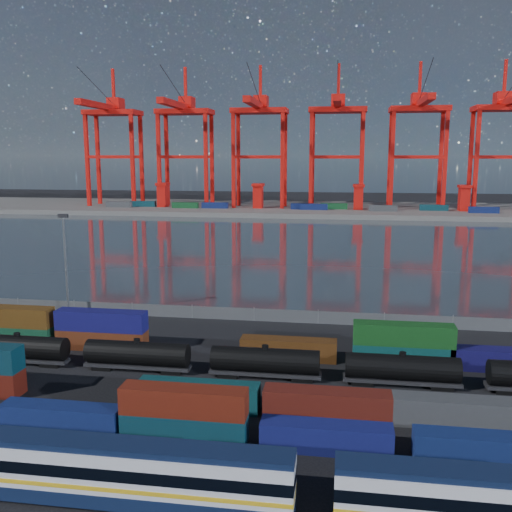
# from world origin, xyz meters

# --- Properties ---
(ground) EXTENTS (700.00, 700.00, 0.00)m
(ground) POSITION_xyz_m (0.00, 0.00, 0.00)
(ground) COLOR black
(ground) RESTS_ON ground
(harbor_water) EXTENTS (700.00, 700.00, 0.00)m
(harbor_water) POSITION_xyz_m (0.00, 105.00, 0.01)
(harbor_water) COLOR #2B353E
(harbor_water) RESTS_ON ground
(far_quay) EXTENTS (700.00, 70.00, 2.00)m
(far_quay) POSITION_xyz_m (0.00, 210.00, 1.00)
(far_quay) COLOR #514F4C
(far_quay) RESTS_ON ground
(distant_mountains) EXTENTS (2470.00, 1100.00, 520.00)m
(distant_mountains) POSITION_xyz_m (63.02, 1600.00, 220.29)
(distant_mountains) COLOR #1E2630
(distant_mountains) RESTS_ON ground
(passenger_train) EXTENTS (75.29, 2.88, 4.93)m
(passenger_train) POSITION_xyz_m (24.90, -20.68, 2.48)
(passenger_train) COLOR silver
(passenger_train) RESTS_ON ground
(container_row_south) EXTENTS (139.72, 2.35, 5.01)m
(container_row_south) POSITION_xyz_m (-16.02, -10.51, 2.09)
(container_row_south) COLOR #37383B
(container_row_south) RESTS_ON ground
(container_row_mid) EXTENTS (142.15, 2.56, 5.47)m
(container_row_mid) POSITION_xyz_m (-5.55, -3.83, 1.82)
(container_row_mid) COLOR #494B4F
(container_row_mid) RESTS_ON ground
(container_row_north) EXTENTS (141.50, 2.48, 5.29)m
(container_row_north) POSITION_xyz_m (-15.61, 11.88, 2.14)
(container_row_north) COLOR navy
(container_row_north) RESTS_ON ground
(tanker_string) EXTENTS (137.03, 2.80, 4.01)m
(tanker_string) POSITION_xyz_m (4.88, 5.06, 2.01)
(tanker_string) COLOR black
(tanker_string) RESTS_ON ground
(waterfront_fence) EXTENTS (160.12, 0.12, 2.20)m
(waterfront_fence) POSITION_xyz_m (-0.00, 28.00, 1.00)
(waterfront_fence) COLOR #595B5E
(waterfront_fence) RESTS_ON ground
(yard_light_mast) EXTENTS (1.60, 0.40, 16.60)m
(yard_light_mast) POSITION_xyz_m (-30.00, 26.00, 9.30)
(yard_light_mast) COLOR slate
(yard_light_mast) RESTS_ON ground
(gantry_cranes) EXTENTS (200.24, 48.47, 65.63)m
(gantry_cranes) POSITION_xyz_m (-7.50, 203.26, 40.23)
(gantry_cranes) COLOR red
(gantry_cranes) RESTS_ON ground
(quay_containers) EXTENTS (172.58, 10.99, 2.60)m
(quay_containers) POSITION_xyz_m (-11.00, 195.46, 3.30)
(quay_containers) COLOR navy
(quay_containers) RESTS_ON far_quay
(straddle_carriers) EXTENTS (140.00, 7.00, 11.10)m
(straddle_carriers) POSITION_xyz_m (-2.50, 200.00, 7.82)
(straddle_carriers) COLOR red
(straddle_carriers) RESTS_ON far_quay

